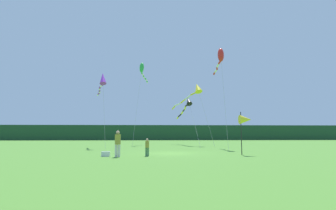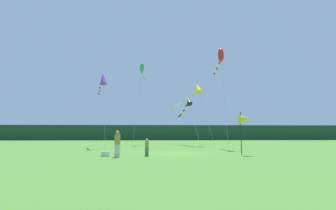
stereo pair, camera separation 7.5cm
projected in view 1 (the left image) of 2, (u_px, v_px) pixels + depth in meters
ground_plane at (172, 153)px, 21.33m from camera, size 120.00×120.00×0.00m
distant_treeline at (159, 133)px, 66.19m from camera, size 108.00×2.54×3.71m
person_adult at (118, 142)px, 17.97m from camera, size 0.39×0.39×1.78m
person_child at (147, 146)px, 18.64m from camera, size 0.27×0.27×1.23m
cooler_box at (106, 154)px, 18.33m from camera, size 0.58×0.31×0.34m
banner_flag_pole at (245, 120)px, 19.95m from camera, size 0.90×0.70×3.22m
kite_purple at (102, 80)px, 30.26m from camera, size 2.31×6.04×8.65m
kite_green at (142, 70)px, 39.48m from camera, size 1.81×7.29×12.21m
kite_black at (187, 104)px, 36.89m from camera, size 1.81×11.39×6.75m
kite_red at (220, 57)px, 29.90m from camera, size 0.79×6.60×11.30m
kite_yellow at (195, 90)px, 36.52m from camera, size 4.55×9.78×8.65m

